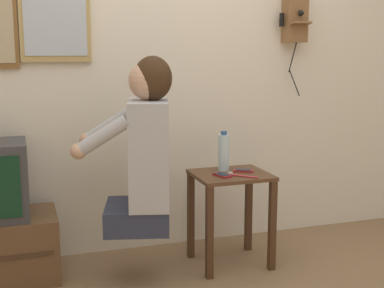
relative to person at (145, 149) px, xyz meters
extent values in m
cube|color=silver|center=(0.22, 0.57, 0.48)|extent=(6.80, 0.05, 2.55)
cube|color=#51331E|center=(0.56, 0.08, -0.21)|extent=(0.46, 0.40, 0.02)
cube|color=#452B1A|center=(0.36, -0.09, -0.51)|extent=(0.04, 0.04, 0.56)
cube|color=#452B1A|center=(0.77, -0.09, -0.51)|extent=(0.04, 0.04, 0.56)
cube|color=#452B1A|center=(0.36, 0.26, -0.51)|extent=(0.04, 0.04, 0.56)
cube|color=#452B1A|center=(0.77, 0.26, -0.51)|extent=(0.04, 0.04, 0.56)
cube|color=#2D3347|center=(-0.05, 0.01, -0.40)|extent=(0.44, 0.46, 0.14)
cube|color=#ADADB2|center=(0.02, -0.01, -0.03)|extent=(0.31, 0.45, 0.60)
sphere|color=tan|center=(0.02, -0.01, 0.38)|extent=(0.22, 0.22, 0.22)
ellipsoid|color=#382314|center=(0.05, -0.01, 0.39)|extent=(0.27, 0.27, 0.25)
cylinder|color=#ADADB2|center=(-0.25, -0.11, 0.10)|extent=(0.31, 0.15, 0.23)
cylinder|color=#ADADB2|center=(-0.16, 0.22, 0.10)|extent=(0.31, 0.15, 0.23)
sphere|color=tan|center=(-0.38, -0.08, 0.02)|extent=(0.09, 0.09, 0.09)
sphere|color=tan|center=(-0.29, 0.25, 0.02)|extent=(0.09, 0.09, 0.09)
cube|color=brown|center=(1.20, 0.49, 0.77)|extent=(0.15, 0.11, 0.34)
cube|color=brown|center=(1.20, 0.40, 0.73)|extent=(0.14, 0.07, 0.03)
cone|color=black|center=(1.20, 0.38, 0.79)|extent=(0.04, 0.05, 0.04)
cylinder|color=black|center=(1.10, 0.49, 0.75)|extent=(0.03, 0.03, 0.09)
cylinder|color=black|center=(1.18, 0.47, 0.50)|extent=(0.04, 0.04, 0.22)
cylinder|color=black|center=(1.20, 0.48, 0.32)|extent=(0.07, 0.06, 0.19)
cube|color=maroon|center=(0.48, 0.03, -0.20)|extent=(0.09, 0.14, 0.01)
cube|color=black|center=(0.48, 0.03, -0.19)|extent=(0.08, 0.11, 0.00)
cube|color=maroon|center=(0.66, 0.10, -0.20)|extent=(0.14, 0.11, 0.01)
cube|color=black|center=(0.66, 0.10, -0.19)|extent=(0.11, 0.09, 0.00)
cylinder|color=silver|center=(0.55, 0.17, -0.09)|extent=(0.07, 0.07, 0.23)
cylinder|color=#2D4C8C|center=(0.55, 0.17, 0.04)|extent=(0.04, 0.04, 0.02)
cylinder|color=#D83F4C|center=(0.60, -0.03, -0.20)|extent=(0.14, 0.14, 0.01)
cube|color=white|center=(0.54, 0.03, -0.19)|extent=(0.03, 0.03, 0.01)
camera|label=1|loc=(-0.68, -2.89, 0.56)|focal=50.00mm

